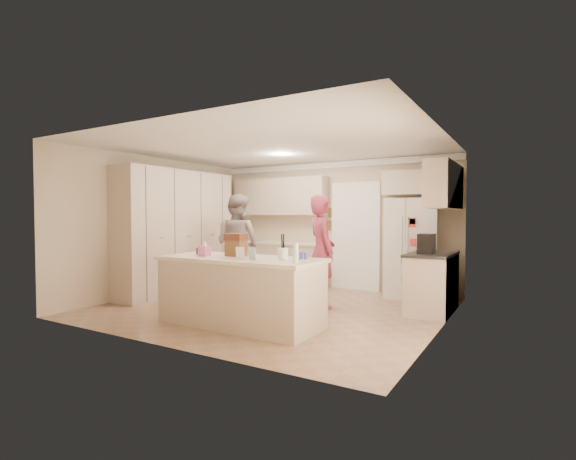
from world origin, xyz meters
The scene contains 41 objects.
floor centered at (0.00, 0.00, -0.01)m, with size 5.20×4.60×0.02m, color #937059.
ceiling centered at (0.00, 0.00, 2.61)m, with size 5.20×4.60×0.02m, color white.
wall_back centered at (0.00, 2.31, 1.30)m, with size 5.20×0.02×2.60m, color beige.
wall_front centered at (0.00, -2.31, 1.30)m, with size 5.20×0.02×2.60m, color beige.
wall_left centered at (-2.61, 0.00, 1.30)m, with size 0.02×4.60×2.60m, color beige.
wall_right centered at (2.61, 0.00, 1.30)m, with size 0.02×4.60×2.60m, color beige.
crown_back centered at (0.00, 2.26, 2.53)m, with size 5.20×0.08×0.12m, color white.
pantry_bank centered at (-2.30, 0.20, 1.18)m, with size 0.60×2.60×2.35m, color #C5B29D.
back_base_cab centered at (-1.15, 2.00, 0.44)m, with size 2.20×0.60×0.88m, color #C5B29D.
back_countertop centered at (-1.15, 1.99, 0.90)m, with size 2.24×0.63×0.04m, color beige.
back_upper_cab centered at (-1.15, 2.12, 1.90)m, with size 2.20×0.35×0.80m, color #C5B29D.
doorway_opening centered at (0.55, 2.28, 1.05)m, with size 0.90×0.06×2.10m, color black.
doorway_casing centered at (0.55, 2.24, 1.05)m, with size 1.02×0.03×2.22m, color white.
wall_frame_upper centered at (0.02, 2.27, 1.55)m, with size 0.15×0.02×0.20m, color brown.
wall_frame_lower centered at (0.02, 2.27, 1.28)m, with size 0.15×0.02×0.20m, color brown.
refrigerator centered at (1.70, 2.03, 0.90)m, with size 0.90×0.70×1.80m, color white.
fridge_seam centered at (1.70, 1.68, 0.90)m, with size 0.01×0.02×1.78m, color gray.
fridge_dispenser centered at (1.48, 1.67, 1.15)m, with size 0.22×0.03×0.35m, color black.
fridge_handle_l centered at (1.65, 1.66, 1.05)m, with size 0.02×0.02×0.85m, color silver.
fridge_handle_r centered at (1.75, 1.66, 1.05)m, with size 0.02×0.02×0.85m, color silver.
over_fridge_cab centered at (1.65, 2.12, 2.10)m, with size 0.95×0.35×0.45m, color #C5B29D.
right_base_cab centered at (2.30, 1.00, 0.44)m, with size 0.60×1.20×0.88m, color #C5B29D.
right_countertop centered at (2.29, 1.00, 0.90)m, with size 0.63×1.24×0.04m, color #2D2B28.
right_upper_cab centered at (2.43, 1.20, 1.95)m, with size 0.35×1.50×0.70m, color #C5B29D.
coffee_maker centered at (2.25, 0.80, 1.07)m, with size 0.22×0.28×0.30m, color black.
island_base centered at (0.20, -1.10, 0.44)m, with size 2.20×0.90×0.88m, color #C5B29D.
island_top centered at (0.20, -1.10, 0.90)m, with size 2.28×0.96×0.05m, color beige.
utensil_crock centered at (0.85, -1.05, 1.00)m, with size 0.13×0.13×0.15m, color white.
tissue_box centered at (-0.35, -1.20, 1.00)m, with size 0.13×0.13×0.14m, color pink.
tissue_plume centered at (-0.35, -1.20, 1.10)m, with size 0.08×0.08×0.08m, color white.
dollhouse_body centered at (0.05, -1.00, 1.04)m, with size 0.26×0.18×0.22m, color brown.
dollhouse_roof centered at (0.05, -1.00, 1.20)m, with size 0.28×0.20×0.10m, color #592D1E.
jam_jar centered at (-0.60, -1.05, 0.97)m, with size 0.07×0.07×0.09m, color #59263F.
greeting_card_a centered at (0.35, -1.30, 1.01)m, with size 0.12×0.01×0.16m, color white.
greeting_card_b centered at (0.50, -1.25, 1.01)m, with size 0.12×0.01×0.16m, color silver.
water_bottle centered at (1.15, -1.25, 1.04)m, with size 0.07×0.07×0.24m, color silver.
shaker_salt centered at (1.02, -0.88, 0.97)m, with size 0.05×0.05×0.09m, color #3641AA.
shaker_pepper centered at (1.09, -0.88, 0.97)m, with size 0.05×0.05×0.09m, color #3641AA.
teen_boy centered at (-1.21, 0.68, 0.94)m, with size 0.92×0.72×1.89m, color gray.
teen_girl centered at (0.68, 0.45, 0.91)m, with size 0.67×0.44×1.83m, color #A93B45.
fridge_magnets centered at (1.70, 1.67, 0.90)m, with size 0.76×0.02×1.44m, color tan, non-canonical shape.
Camera 1 is at (3.62, -5.63, 1.50)m, focal length 26.00 mm.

